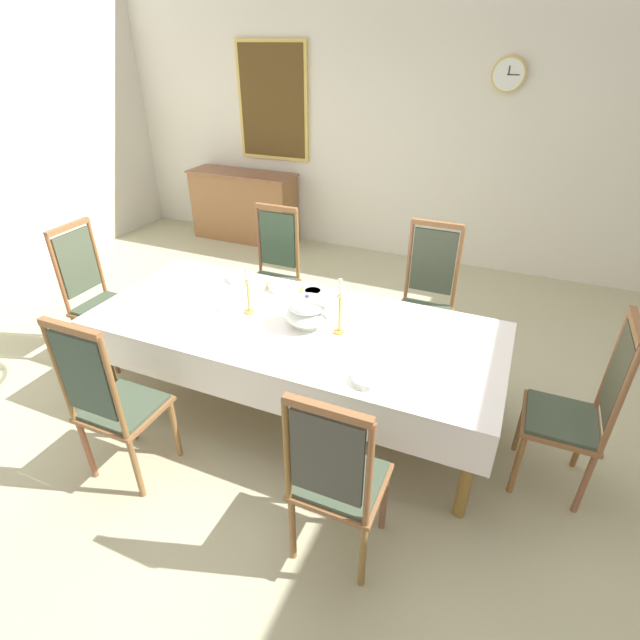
% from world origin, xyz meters
% --- Properties ---
extents(ground, '(7.67, 5.85, 0.04)m').
position_xyz_m(ground, '(0.00, 0.00, -0.02)').
color(ground, '#B1B08B').
extents(back_wall, '(7.67, 0.08, 3.44)m').
position_xyz_m(back_wall, '(0.00, 2.97, 1.72)').
color(back_wall, silver).
rests_on(back_wall, ground).
extents(dining_table, '(2.77, 1.16, 0.74)m').
position_xyz_m(dining_table, '(0.00, -0.28, 0.67)').
color(dining_table, olive).
rests_on(dining_table, ground).
extents(tablecloth, '(2.79, 1.18, 0.29)m').
position_xyz_m(tablecloth, '(0.00, -0.28, 0.68)').
color(tablecloth, white).
rests_on(tablecloth, dining_table).
extents(chair_south_a, '(0.44, 0.42, 1.17)m').
position_xyz_m(chair_south_a, '(-0.69, -1.26, 0.59)').
color(chair_south_a, brown).
rests_on(chair_south_a, ground).
extents(chair_north_a, '(0.44, 0.42, 1.15)m').
position_xyz_m(chair_north_a, '(-0.69, 0.71, 0.58)').
color(chair_north_a, olive).
rests_on(chair_north_a, ground).
extents(chair_south_b, '(0.44, 0.42, 1.11)m').
position_xyz_m(chair_south_b, '(0.71, -1.26, 0.57)').
color(chair_south_b, brown).
rests_on(chair_south_b, ground).
extents(chair_north_b, '(0.44, 0.42, 1.19)m').
position_xyz_m(chair_north_b, '(0.71, 0.71, 0.60)').
color(chair_north_b, olive).
rests_on(chair_north_b, ground).
extents(chair_head_west, '(0.42, 0.44, 1.17)m').
position_xyz_m(chair_head_west, '(-1.80, -0.28, 0.59)').
color(chair_head_west, brown).
rests_on(chair_head_west, ground).
extents(chair_head_east, '(0.42, 0.44, 1.18)m').
position_xyz_m(chair_head_east, '(1.80, -0.28, 0.59)').
color(chair_head_east, brown).
rests_on(chair_head_east, ground).
extents(soup_tureen, '(0.30, 0.30, 0.23)m').
position_xyz_m(soup_tureen, '(0.11, -0.28, 0.85)').
color(soup_tureen, white).
rests_on(soup_tureen, tablecloth).
extents(candlestick_west, '(0.07, 0.07, 0.36)m').
position_xyz_m(candlestick_west, '(-0.34, -0.28, 0.88)').
color(candlestick_west, gold).
rests_on(candlestick_west, tablecloth).
extents(candlestick_east, '(0.07, 0.07, 0.39)m').
position_xyz_m(candlestick_east, '(0.34, -0.28, 0.90)').
color(candlestick_east, gold).
rests_on(candlestick_east, tablecloth).
extents(bowl_near_left, '(0.18, 0.18, 0.04)m').
position_xyz_m(bowl_near_left, '(-0.30, 0.13, 0.76)').
color(bowl_near_left, white).
rests_on(bowl_near_left, tablecloth).
extents(bowl_near_right, '(0.14, 0.14, 0.03)m').
position_xyz_m(bowl_near_right, '(-0.05, 0.16, 0.76)').
color(bowl_near_right, white).
rests_on(bowl_near_right, tablecloth).
extents(bowl_far_left, '(0.18, 0.18, 0.04)m').
position_xyz_m(bowl_far_left, '(0.68, -0.70, 0.76)').
color(bowl_far_left, white).
rests_on(bowl_far_left, tablecloth).
extents(bowl_far_right, '(0.16, 0.16, 0.04)m').
position_xyz_m(bowl_far_right, '(-0.69, 0.14, 0.76)').
color(bowl_far_right, white).
rests_on(bowl_far_right, tablecloth).
extents(spoon_primary, '(0.06, 0.17, 0.01)m').
position_xyz_m(spoon_primary, '(-0.43, 0.16, 0.75)').
color(spoon_primary, gold).
rests_on(spoon_primary, tablecloth).
extents(spoon_secondary, '(0.05, 0.18, 0.01)m').
position_xyz_m(spoon_secondary, '(-0.15, 0.18, 0.75)').
color(spoon_secondary, gold).
rests_on(spoon_secondary, tablecloth).
extents(sideboard, '(1.44, 0.48, 0.90)m').
position_xyz_m(sideboard, '(-2.16, 2.65, 0.45)').
color(sideboard, brown).
rests_on(sideboard, ground).
extents(mounted_clock, '(0.33, 0.06, 0.33)m').
position_xyz_m(mounted_clock, '(0.89, 2.89, 2.09)').
color(mounted_clock, '#D1B251').
extents(framed_painting, '(0.94, 0.05, 1.35)m').
position_xyz_m(framed_painting, '(-1.80, 2.90, 1.73)').
color(framed_painting, '#D1B251').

